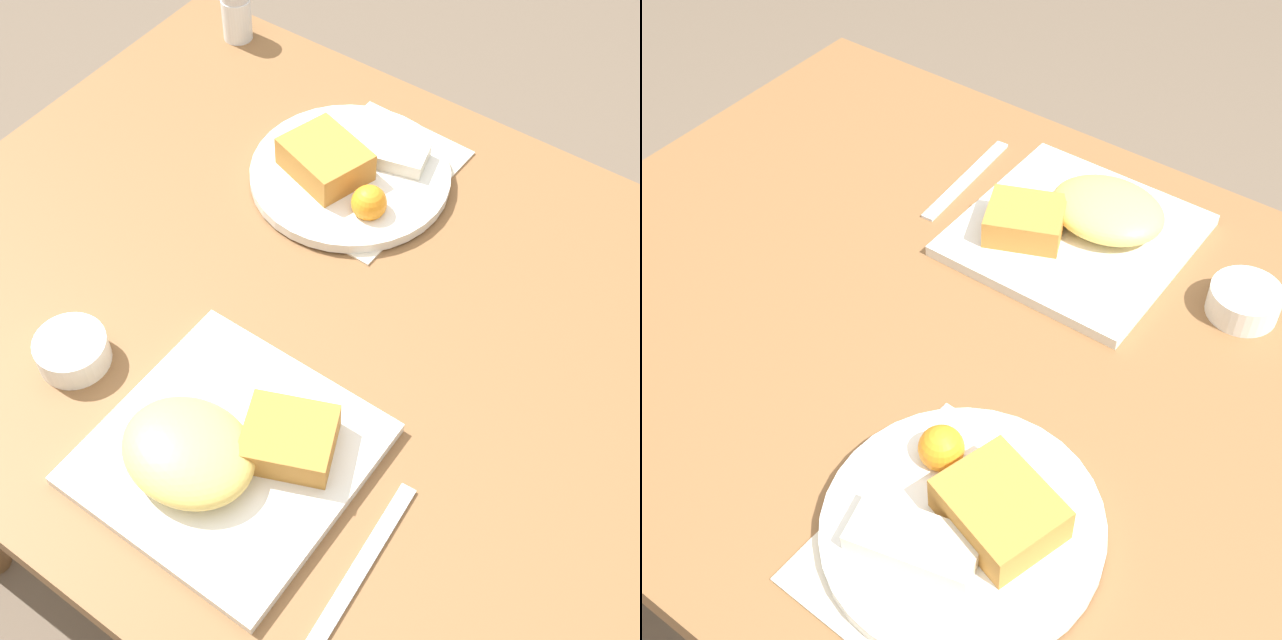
# 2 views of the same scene
# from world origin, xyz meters

# --- Properties ---
(ground_plane) EXTENTS (8.00, 8.00, 0.00)m
(ground_plane) POSITION_xyz_m (0.00, 0.00, 0.00)
(ground_plane) COLOR brown
(dining_table) EXTENTS (1.09, 0.80, 0.70)m
(dining_table) POSITION_xyz_m (0.00, 0.00, 0.62)
(dining_table) COLOR brown
(dining_table) RESTS_ON ground_plane
(menu_card) EXTENTS (0.18, 0.25, 0.00)m
(menu_card) POSITION_xyz_m (-0.11, 0.21, 0.70)
(menu_card) COLOR beige
(menu_card) RESTS_ON dining_table
(plate_square_near) EXTENTS (0.25, 0.25, 0.06)m
(plate_square_near) POSITION_xyz_m (-0.00, -0.21, 0.72)
(plate_square_near) COLOR white
(plate_square_near) RESTS_ON dining_table
(plate_oval_far) EXTENTS (0.25, 0.25, 0.05)m
(plate_oval_far) POSITION_xyz_m (-0.13, 0.19, 0.72)
(plate_oval_far) COLOR white
(plate_oval_far) RESTS_ON menu_card
(sauce_ramekin) EXTENTS (0.08, 0.08, 0.03)m
(sauce_ramekin) POSITION_xyz_m (-0.21, -0.21, 0.72)
(sauce_ramekin) COLOR white
(sauce_ramekin) RESTS_ON dining_table
(butter_knife) EXTENTS (0.03, 0.19, 0.00)m
(butter_knife) POSITION_xyz_m (0.17, -0.22, 0.70)
(butter_knife) COLOR silver
(butter_knife) RESTS_ON dining_table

